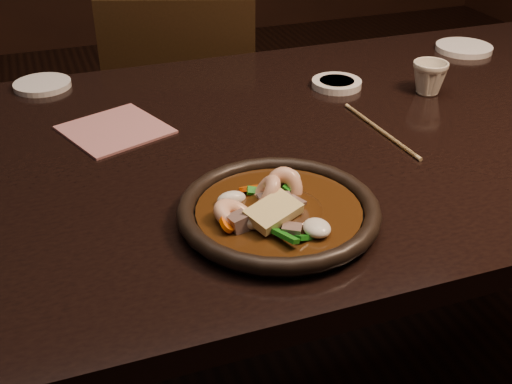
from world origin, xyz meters
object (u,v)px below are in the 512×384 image
object	(u,v)px
chair	(187,127)
tea_cup	(429,77)
table	(364,159)
plate	(279,212)

from	to	relation	value
chair	tea_cup	world-z (taller)	chair
tea_cup	table	bearing A→B (deg)	-154.56
chair	tea_cup	bearing A→B (deg)	141.02
plate	tea_cup	distance (m)	0.57
table	tea_cup	distance (m)	0.23
table	tea_cup	world-z (taller)	tea_cup
table	plate	world-z (taller)	plate
chair	plate	bearing A→B (deg)	103.25
chair	tea_cup	size ratio (longest dim) A/B	12.01
plate	tea_cup	bearing A→B (deg)	36.06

